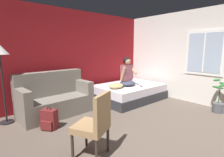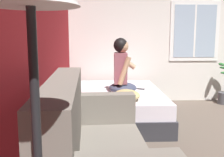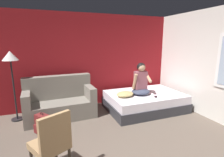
{
  "view_description": "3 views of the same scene",
  "coord_description": "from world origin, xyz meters",
  "px_view_note": "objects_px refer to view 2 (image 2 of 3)",
  "views": [
    {
      "loc": [
        -2.42,
        -1.61,
        1.6
      ],
      "look_at": [
        0.47,
        1.71,
        0.84
      ],
      "focal_mm": 28.0,
      "sensor_mm": 36.0,
      "label": 1
    },
    {
      "loc": [
        -2.77,
        2.36,
        1.37
      ],
      "look_at": [
        0.49,
        2.23,
        0.85
      ],
      "focal_mm": 42.0,
      "sensor_mm": 36.0,
      "label": 2
    },
    {
      "loc": [
        -1.03,
        -2.01,
        1.92
      ],
      "look_at": [
        0.53,
        2.08,
        0.98
      ],
      "focal_mm": 28.0,
      "sensor_mm": 36.0,
      "label": 3
    }
  ],
  "objects_px": {
    "bed": "(117,105)",
    "throw_pillow": "(127,95)",
    "cell_phone": "(140,89)",
    "person_seated": "(122,71)",
    "floor_lamp": "(31,20)"
  },
  "relations": [
    {
      "from": "cell_phone",
      "to": "bed",
      "type": "bearing_deg",
      "value": 131.01
    },
    {
      "from": "bed",
      "to": "cell_phone",
      "type": "distance_m",
      "value": 0.48
    },
    {
      "from": "throw_pillow",
      "to": "cell_phone",
      "type": "relative_size",
      "value": 3.33
    },
    {
      "from": "person_seated",
      "to": "cell_phone",
      "type": "bearing_deg",
      "value": -52.75
    },
    {
      "from": "bed",
      "to": "floor_lamp",
      "type": "bearing_deg",
      "value": 171.04
    },
    {
      "from": "throw_pillow",
      "to": "floor_lamp",
      "type": "bearing_deg",
      "value": 166.9
    },
    {
      "from": "cell_phone",
      "to": "throw_pillow",
      "type": "bearing_deg",
      "value": -174.24
    },
    {
      "from": "bed",
      "to": "throw_pillow",
      "type": "bearing_deg",
      "value": -171.62
    },
    {
      "from": "person_seated",
      "to": "throw_pillow",
      "type": "bearing_deg",
      "value": -175.34
    },
    {
      "from": "cell_phone",
      "to": "floor_lamp",
      "type": "xyz_separation_m",
      "value": [
        -3.41,
        0.92,
        0.94
      ]
    },
    {
      "from": "bed",
      "to": "floor_lamp",
      "type": "distance_m",
      "value": 3.56
    },
    {
      "from": "cell_phone",
      "to": "floor_lamp",
      "type": "relative_size",
      "value": 0.08
    },
    {
      "from": "bed",
      "to": "cell_phone",
      "type": "height_order",
      "value": "cell_phone"
    },
    {
      "from": "person_seated",
      "to": "throw_pillow",
      "type": "xyz_separation_m",
      "value": [
        -0.49,
        -0.04,
        -0.29
      ]
    },
    {
      "from": "cell_phone",
      "to": "person_seated",
      "type": "bearing_deg",
      "value": 155.21
    }
  ]
}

